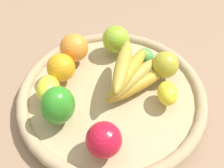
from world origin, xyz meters
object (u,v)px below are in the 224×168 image
object	(u,v)px
lime_0	(145,57)
apple_1	(165,65)
banana_bunch	(130,75)
orange_1	(74,48)
lemon_0	(48,90)
orange_0	(61,68)
bell_pepper	(58,105)
apple_2	(116,39)
apple_0	(104,140)
lemon_1	(167,93)

from	to	relation	value
lime_0	apple_1	xyz separation A→B (m)	(-0.04, 0.05, 0.01)
banana_bunch	orange_1	distance (m)	0.17
orange_1	lime_0	world-z (taller)	orange_1
banana_bunch	lemon_0	xyz separation A→B (m)	(0.19, 0.01, -0.01)
lime_0	orange_1	bearing A→B (deg)	-14.23
orange_1	apple_1	bearing A→B (deg)	157.19
orange_0	orange_1	world-z (taller)	orange_1
orange_1	lemon_0	bearing A→B (deg)	62.49
banana_bunch	lime_0	xyz separation A→B (m)	(-0.05, -0.07, -0.02)
banana_bunch	lemon_0	distance (m)	0.19
lime_0	bell_pepper	bearing A→B (deg)	32.77
orange_1	bell_pepper	bearing A→B (deg)	77.57
orange_0	apple_2	bearing A→B (deg)	-149.93
orange_1	apple_0	bearing A→B (deg)	99.11
apple_0	lime_0	bearing A→B (deg)	-120.24
lemon_1	apple_0	distance (m)	0.19
orange_0	lime_0	xyz separation A→B (m)	(-0.22, -0.02, -0.01)
bell_pepper	apple_0	bearing A→B (deg)	-100.70
banana_bunch	apple_1	size ratio (longest dim) A/B	2.63
lemon_0	banana_bunch	bearing A→B (deg)	-177.85
orange_0	lemon_0	xyz separation A→B (m)	(0.03, 0.06, -0.01)
bell_pepper	lemon_1	xyz separation A→B (m)	(-0.25, -0.02, -0.02)
apple_2	lime_0	world-z (taller)	apple_2
banana_bunch	orange_1	world-z (taller)	banana_bunch
banana_bunch	apple_2	world-z (taller)	banana_bunch
lemon_1	lime_0	world-z (taller)	same
orange_1	apple_0	distance (m)	0.28
lemon_0	lime_0	bearing A→B (deg)	-161.73
bell_pepper	lemon_0	bearing A→B (deg)	57.31
apple_0	orange_1	bearing A→B (deg)	-80.89
orange_1	lemon_0	world-z (taller)	orange_1
apple_2	apple_0	distance (m)	0.31
apple_2	apple_1	world-z (taller)	apple_2
lemon_1	apple_1	size ratio (longest dim) A/B	0.94
lemon_1	lemon_0	distance (m)	0.27
lime_0	apple_0	xyz separation A→B (m)	(0.14, 0.23, 0.01)
orange_0	lemon_1	bearing A→B (deg)	156.01
banana_bunch	bell_pepper	bearing A→B (deg)	22.23
bell_pepper	lemon_1	world-z (taller)	bell_pepper
orange_1	lemon_0	size ratio (longest dim) A/B	1.04
lemon_1	lime_0	distance (m)	0.13
orange_0	orange_1	size ratio (longest dim) A/B	0.93
apple_2	orange_0	bearing A→B (deg)	30.07
orange_1	apple_1	world-z (taller)	orange_1
bell_pepper	lime_0	size ratio (longest dim) A/B	1.95
lemon_0	apple_2	bearing A→B (deg)	-140.81
bell_pepper	lemon_1	bearing A→B (deg)	-50.78
orange_0	banana_bunch	bearing A→B (deg)	161.71
orange_0	orange_1	xyz separation A→B (m)	(-0.03, -0.07, 0.00)
lime_0	lemon_0	bearing A→B (deg)	18.27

